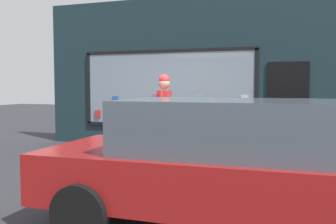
{
  "coord_description": "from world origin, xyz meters",
  "views": [
    {
      "loc": [
        2.55,
        -6.58,
        1.56
      ],
      "look_at": [
        0.01,
        0.84,
        1.01
      ],
      "focal_mm": 40.0,
      "sensor_mm": 36.0,
      "label": 1
    }
  ],
  "objects": [
    {
      "name": "display_table_main",
      "position": [
        0.0,
        1.04,
        0.73
      ],
      "size": [
        2.68,
        0.78,
        0.91
      ],
      "color": "brown",
      "rests_on": "ground_plane"
    },
    {
      "name": "shopfront_facade",
      "position": [
        0.0,
        2.39,
        1.85
      ],
      "size": [
        7.69,
        0.29,
        3.75
      ],
      "color": "#192D33",
      "rests_on": "ground_plane"
    },
    {
      "name": "ground_plane",
      "position": [
        0.0,
        0.0,
        0.0
      ],
      "size": [
        40.0,
        40.0,
        0.0
      ],
      "primitive_type": "plane",
      "color": "#2D2D33"
    },
    {
      "name": "sandwich_board_sign",
      "position": [
        2.16,
        1.13,
        0.49
      ],
      "size": [
        0.65,
        0.87,
        0.95
      ],
      "rotation": [
        0.0,
        0.0,
        -0.13
      ],
      "color": "black",
      "rests_on": "ground_plane"
    },
    {
      "name": "person_browsing",
      "position": [
        0.05,
        0.51,
        1.06
      ],
      "size": [
        0.28,
        0.69,
        1.79
      ],
      "rotation": [
        0.0,
        0.0,
        1.69
      ],
      "color": "#2D334C",
      "rests_on": "ground_plane"
    },
    {
      "name": "parked_car",
      "position": [
        1.92,
        -2.6,
        0.74
      ],
      "size": [
        4.17,
        1.89,
        1.41
      ],
      "rotation": [
        0.0,
        0.0,
        0.01
      ],
      "color": "#A51919",
      "rests_on": "ground_plane"
    },
    {
      "name": "small_dog",
      "position": [
        0.5,
        0.31,
        0.26
      ],
      "size": [
        0.33,
        0.51,
        0.38
      ],
      "rotation": [
        0.0,
        0.0,
        1.16
      ],
      "color": "black",
      "rests_on": "ground_plane"
    }
  ]
}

